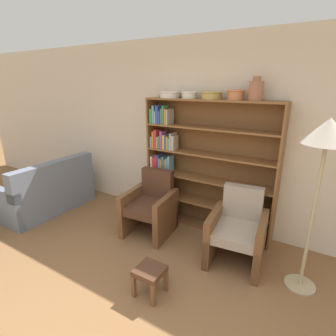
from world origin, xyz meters
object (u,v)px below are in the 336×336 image
object	(u,v)px
bowl_terracotta	(211,95)
floor_lamp	(327,142)
bookshelf	(196,166)
bowl_olive	(170,94)
footstool	(150,274)
bowl_copper	(236,94)
armchair_leather	(151,206)
vase_tall	(256,90)
couch	(47,192)
bowl_sage	(189,94)
armchair_cushioned	(238,230)

from	to	relation	value
bowl_terracotta	floor_lamp	distance (m)	1.56
bookshelf	bowl_olive	distance (m)	1.11
footstool	bowl_terracotta	bearing A→B (deg)	91.90
bowl_copper	armchair_leather	size ratio (longest dim) A/B	0.25
bookshelf	vase_tall	xyz separation A→B (m)	(0.76, -0.02, 1.09)
bowl_terracotta	bowl_copper	bearing A→B (deg)	0.00
bowl_olive	bowl_terracotta	xyz separation A→B (m)	(0.64, 0.00, 0.00)
bowl_olive	floor_lamp	distance (m)	2.15
bookshelf	vase_tall	world-z (taller)	vase_tall
bookshelf	footstool	distance (m)	1.73
bowl_copper	vase_tall	bearing A→B (deg)	0.00
armchair_leather	footstool	size ratio (longest dim) A/B	2.90
bowl_terracotta	armchair_leather	size ratio (longest dim) A/B	0.31
couch	floor_lamp	xyz separation A→B (m)	(3.97, 0.26, 1.29)
bowl_olive	couch	xyz separation A→B (m)	(-1.94, -0.87, -1.64)
bowl_sage	vase_tall	distance (m)	0.90
armchair_leather	bowl_terracotta	bearing A→B (deg)	-146.71
bowl_copper	armchair_cushioned	world-z (taller)	bowl_copper
bookshelf	bowl_sage	size ratio (longest dim) A/B	8.55
couch	floor_lamp	size ratio (longest dim) A/B	0.82
bowl_olive	vase_tall	bearing A→B (deg)	0.00
vase_tall	couch	distance (m)	3.69
vase_tall	couch	size ratio (longest dim) A/B	0.19
vase_tall	footstool	xyz separation A→B (m)	(-0.52, -1.55, -1.79)
armchair_leather	bowl_sage	bearing A→B (deg)	-127.45
bowl_olive	bookshelf	bearing A→B (deg)	2.22
bookshelf	armchair_leather	xyz separation A→B (m)	(-0.46, -0.54, -0.54)
bookshelf	couch	xyz separation A→B (m)	(-2.39, -0.88, -0.62)
bowl_olive	bowl_copper	size ratio (longest dim) A/B	1.31
couch	footstool	xyz separation A→B (m)	(2.63, -0.68, -0.08)
footstool	floor_lamp	bearing A→B (deg)	35.08
armchair_cushioned	bowl_olive	bearing A→B (deg)	-28.35
couch	bowl_sage	bearing A→B (deg)	-69.02
vase_tall	footstool	size ratio (longest dim) A/B	0.90
armchair_cushioned	armchair_leather	bearing A→B (deg)	-6.12
bowl_copper	vase_tall	distance (m)	0.25
bowl_terracotta	armchair_cushioned	size ratio (longest dim) A/B	0.31
bowl_copper	armchair_cushioned	xyz separation A→B (m)	(0.32, -0.52, -1.58)
bowl_terracotta	footstool	distance (m)	2.32
vase_tall	armchair_leather	world-z (taller)	vase_tall
armchair_leather	floor_lamp	distance (m)	2.37
bowl_olive	floor_lamp	bearing A→B (deg)	-16.69
bowl_copper	armchair_cushioned	size ratio (longest dim) A/B	0.25
couch	floor_lamp	distance (m)	4.18
bowl_sage	armchair_cushioned	world-z (taller)	bowl_sage
bowl_sage	floor_lamp	world-z (taller)	bowl_sage
vase_tall	bowl_olive	bearing A→B (deg)	180.00
armchair_leather	bowl_olive	bearing A→B (deg)	-96.54
vase_tall	floor_lamp	size ratio (longest dim) A/B	0.15
bowl_terracotta	bowl_copper	distance (m)	0.33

